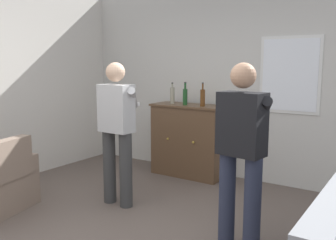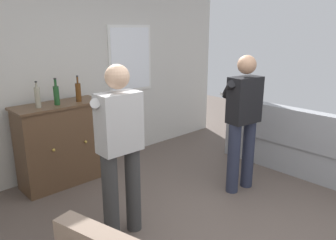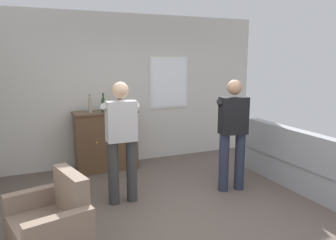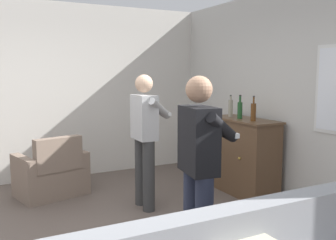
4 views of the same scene
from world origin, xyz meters
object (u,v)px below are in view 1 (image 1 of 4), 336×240
(bottle_spirits_clear, at_px, (172,95))
(person_standing_right, at_px, (242,148))
(sideboard_cabinet, at_px, (189,140))
(person_standing_left, at_px, (117,127))
(bottle_liquor_amber, at_px, (203,97))
(bottle_wine_green, at_px, (185,96))

(bottle_spirits_clear, distance_m, person_standing_right, 2.45)
(sideboard_cabinet, xyz_separation_m, person_standing_left, (-0.10, -1.46, 0.40))
(bottle_spirits_clear, xyz_separation_m, person_standing_left, (0.16, -1.42, -0.26))
(person_standing_left, bearing_deg, person_standing_right, -7.95)
(bottle_spirits_clear, bearing_deg, bottle_liquor_amber, -1.61)
(bottle_wine_green, distance_m, bottle_spirits_clear, 0.23)
(sideboard_cabinet, bearing_deg, bottle_spirits_clear, -171.16)
(bottle_liquor_amber, bearing_deg, bottle_spirits_clear, 178.39)
(bottle_liquor_amber, height_order, person_standing_left, person_standing_left)
(bottle_wine_green, bearing_deg, person_standing_left, -92.81)
(sideboard_cabinet, relative_size, bottle_liquor_amber, 3.32)
(bottle_wine_green, height_order, person_standing_right, person_standing_right)
(bottle_liquor_amber, xyz_separation_m, bottle_spirits_clear, (-0.52, 0.01, 0.00))
(person_standing_right, bearing_deg, bottle_wine_green, 133.78)
(sideboard_cabinet, distance_m, bottle_wine_green, 0.66)
(bottle_spirits_clear, bearing_deg, person_standing_left, -83.59)
(bottle_wine_green, height_order, person_standing_left, person_standing_left)
(bottle_spirits_clear, relative_size, person_standing_right, 0.19)
(bottle_liquor_amber, xyz_separation_m, person_standing_right, (1.28, -1.63, -0.25))
(bottle_liquor_amber, distance_m, person_standing_left, 1.47)
(sideboard_cabinet, xyz_separation_m, bottle_wine_green, (-0.03, -0.05, 0.66))
(person_standing_left, bearing_deg, bottle_wine_green, 87.19)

